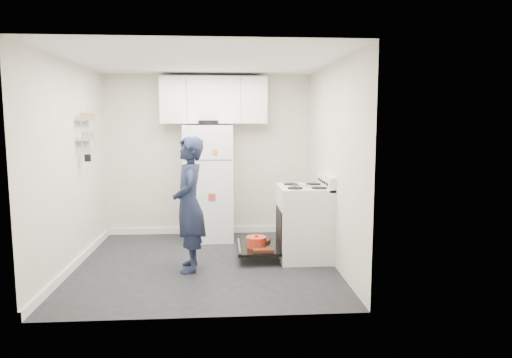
{
  "coord_description": "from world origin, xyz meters",
  "views": [
    {
      "loc": [
        0.24,
        -5.6,
        1.79
      ],
      "look_at": [
        0.65,
        0.17,
        1.05
      ],
      "focal_mm": 32.0,
      "sensor_mm": 36.0,
      "label": 1
    }
  ],
  "objects": [
    {
      "name": "open_oven_door",
      "position": [
        0.67,
        0.15,
        0.18
      ],
      "size": [
        0.55,
        0.71,
        0.21
      ],
      "color": "black",
      "rests_on": "ground"
    },
    {
      "name": "electric_range",
      "position": [
        1.26,
        0.15,
        0.47
      ],
      "size": [
        0.66,
        0.76,
        1.1
      ],
      "color": "silver",
      "rests_on": "ground"
    },
    {
      "name": "refrigerator",
      "position": [
        0.01,
        1.25,
        0.87
      ],
      "size": [
        0.72,
        0.74,
        1.8
      ],
      "color": "silver",
      "rests_on": "ground"
    },
    {
      "name": "room",
      "position": [
        -0.03,
        0.03,
        1.21
      ],
      "size": [
        3.21,
        3.21,
        2.51
      ],
      "color": "black",
      "rests_on": "ground"
    },
    {
      "name": "person",
      "position": [
        -0.18,
        -0.22,
        0.8
      ],
      "size": [
        0.43,
        0.62,
        1.61
      ],
      "primitive_type": "imported",
      "rotation": [
        0.0,
        0.0,
        -1.49
      ],
      "color": "#191F38",
      "rests_on": "ground"
    },
    {
      "name": "upper_cabinets",
      "position": [
        0.1,
        1.43,
        2.1
      ],
      "size": [
        1.6,
        0.33,
        0.7
      ],
      "primitive_type": "cube",
      "color": "silver",
      "rests_on": "room"
    },
    {
      "name": "wall_shelf_rack",
      "position": [
        -1.52,
        0.49,
        1.68
      ],
      "size": [
        0.14,
        0.6,
        0.61
      ],
      "color": "#B2B2B7",
      "rests_on": "room"
    }
  ]
}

